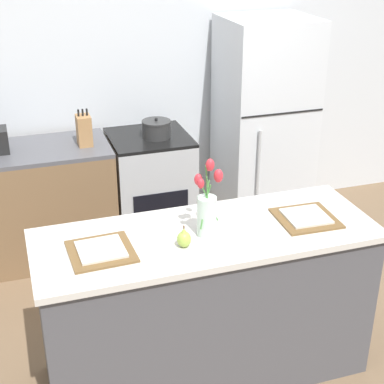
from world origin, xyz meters
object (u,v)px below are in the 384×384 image
Objects in this scene: plate_setting_left at (101,251)px; knife_block at (84,130)px; plate_setting_right at (306,217)px; flower_vase at (207,208)px; stove_range at (151,189)px; refrigerator at (263,126)px; pear_figurine at (184,238)px; cooking_pot at (156,129)px.

knife_block reaches higher than plate_setting_left.
knife_block is at bearing 120.82° from plate_setting_right.
flower_vase reaches higher than plate_setting_right.
stove_range is 3.27× the size of knife_block.
knife_block reaches higher than plate_setting_right.
refrigerator is 2.09m from pear_figurine.
flower_vase is at bearing 1.14° from plate_setting_left.
cooking_pot reaches higher than pear_figurine.
plate_setting_left is 1.11m from plate_setting_right.
refrigerator is 1.45m from knife_block.
plate_setting_left is at bearing -113.97° from cooking_pot.
refrigerator is 1.70m from plate_setting_right.
refrigerator is 1.94m from flower_vase.
stove_range is 0.51× the size of refrigerator.
knife_block is (-1.44, -0.04, 0.14)m from refrigerator.
plate_setting_left is (-0.40, 0.07, -0.04)m from pear_figurine.
refrigerator is 3.97× the size of flower_vase.
knife_block reaches higher than stove_range.
pear_figurine reaches higher than stove_range.
flower_vase reaches higher than plate_setting_left.
plate_setting_left is at bearing -178.86° from flower_vase.
refrigerator reaches higher than knife_block.
stove_range is 7.52× the size of pear_figurine.
plate_setting_right is at bearing 5.73° from pear_figurine.
flower_vase is 0.58m from plate_setting_right.
plate_setting_left is at bearing 180.00° from plate_setting_right.
flower_vase is (-1.06, -1.62, 0.20)m from refrigerator.
cooking_pot reaches higher than stove_range.
stove_range is at bearing 4.33° from knife_block.
stove_range is 2.75× the size of plate_setting_right.
plate_setting_left is at bearing -134.65° from refrigerator.
pear_figurine is 0.43× the size of knife_block.
refrigerator is 2.29m from plate_setting_left.
knife_block is (-0.54, 0.00, 0.05)m from cooking_pot.
stove_range is 0.51m from cooking_pot.
pear_figurine reaches higher than plate_setting_left.
stove_range is at bearing 105.71° from plate_setting_right.
stove_range is at bearing 81.42° from pear_figurine.
cooking_pot reaches higher than plate_setting_right.
plate_setting_right is 1.19× the size of knife_block.
plate_setting_left is (-0.55, -0.01, -0.14)m from flower_vase.
knife_block is at bearing 98.03° from pear_figurine.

